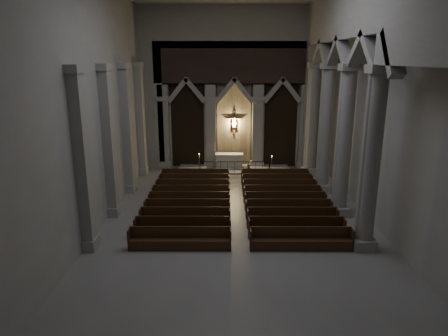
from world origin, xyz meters
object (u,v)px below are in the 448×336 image
altar_rail (235,166)px  candle_stand_right (271,169)px  altar (229,160)px  candle_stand_left (199,169)px  worshipper (249,173)px  pews (237,204)px

altar_rail → candle_stand_right: 2.78m
altar → candle_stand_left: 2.77m
candle_stand_left → candle_stand_right: 5.34m
altar → worshipper: (1.33, -3.17, -0.09)m
altar_rail → worshipper: size_ratio=4.33×
altar_rail → pews: bearing=-90.0°
altar_rail → worshipper: bearing=-59.8°
altar_rail → pews: (-0.00, -7.10, -0.35)m
candle_stand_right → pews: bearing=-110.5°
candle_stand_right → worshipper: bearing=-133.3°
altar_rail → candle_stand_left: (-2.57, -0.14, -0.24)m
altar → pews: bearing=-87.5°
altar → candle_stand_left: (-2.20, -1.66, -0.25)m
candle_stand_right → pews: size_ratio=0.13×
candle_stand_right → altar: bearing=158.0°
candle_stand_left → candle_stand_right: (5.33, 0.40, -0.07)m
pews → altar: bearing=92.5°
altar_rail → pews: altar_rail is taller
altar → candle_stand_left: bearing=-142.9°
pews → candle_stand_right: bearing=69.5°
altar_rail → pews: size_ratio=0.51×
candle_stand_left → altar_rail: bearing=3.2°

